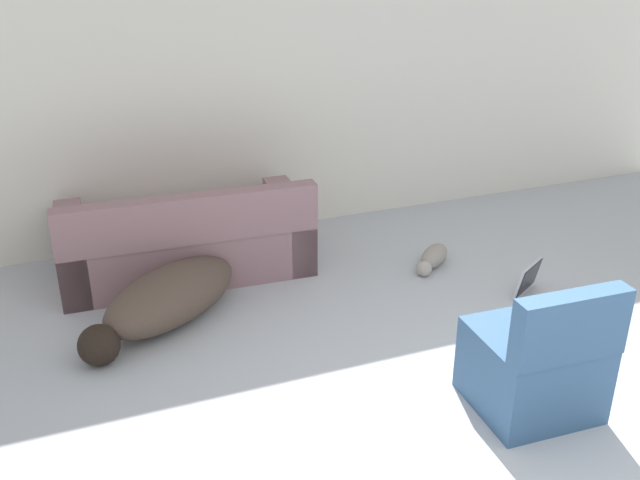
# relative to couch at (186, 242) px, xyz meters

# --- Properties ---
(wall_back) EXTENTS (7.78, 0.06, 2.64)m
(wall_back) POSITION_rel_couch_xyz_m (1.13, 0.64, 1.07)
(wall_back) COLOR silver
(wall_back) RESTS_ON ground_plane
(couch) EXTENTS (1.87, 0.94, 0.74)m
(couch) POSITION_rel_couch_xyz_m (0.00, 0.00, 0.00)
(couch) COLOR gray
(couch) RESTS_ON ground_plane
(dog) EXTENTS (1.38, 1.05, 0.37)m
(dog) POSITION_rel_couch_xyz_m (-0.28, -0.71, -0.07)
(dog) COLOR #4C3D33
(dog) RESTS_ON ground_plane
(cat) EXTENTS (0.47, 0.42, 0.15)m
(cat) POSITION_rel_couch_xyz_m (1.80, -0.59, -0.18)
(cat) COLOR gray
(cat) RESTS_ON ground_plane
(laptop_open) EXTENTS (0.43, 0.42, 0.25)m
(laptop_open) POSITION_rel_couch_xyz_m (2.24, -1.29, -0.17)
(laptop_open) COLOR #B7B7BC
(laptop_open) RESTS_ON ground_plane
(side_chair) EXTENTS (0.65, 0.63, 0.82)m
(side_chair) POSITION_rel_couch_xyz_m (1.44, -2.34, 0.04)
(side_chair) COLOR #385B84
(side_chair) RESTS_ON ground_plane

